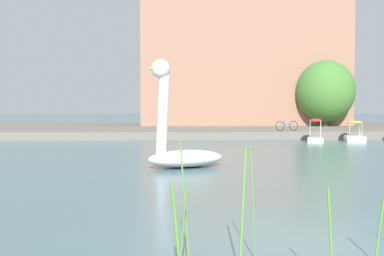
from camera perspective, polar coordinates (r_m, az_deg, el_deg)
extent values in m
plane|color=slate|center=(6.95, 16.76, -14.29)|extent=(651.84, 651.84, 0.00)
cube|color=#6B665B|center=(45.46, 0.58, -0.09)|extent=(141.88, 26.94, 0.56)
ellipsoid|color=white|center=(16.71, -0.73, -3.64)|extent=(3.31, 2.86, 0.59)
cylinder|color=white|center=(16.17, -3.51, 1.93)|extent=(0.62, 0.57, 2.91)
sphere|color=white|center=(16.20, -3.76, 7.06)|extent=(0.87, 0.87, 0.64)
cone|color=yellow|center=(16.07, -4.56, 7.10)|extent=(0.53, 0.51, 0.35)
cube|color=white|center=(31.19, 14.46, -1.37)|extent=(1.36, 1.89, 0.28)
ellipsoid|color=red|center=(31.14, 14.48, 0.88)|extent=(1.04, 1.15, 0.20)
cylinder|color=#B7B7BF|center=(31.54, 13.87, -0.09)|extent=(0.04, 0.04, 1.09)
cylinder|color=#B7B7BF|center=(31.55, 15.04, -0.10)|extent=(0.04, 0.04, 1.09)
cylinder|color=#B7B7BF|center=(30.76, 13.89, -0.14)|extent=(0.04, 0.04, 1.09)
cylinder|color=#B7B7BF|center=(30.77, 15.09, -0.15)|extent=(0.04, 0.04, 1.09)
cube|color=white|center=(32.30, 18.79, -1.23)|extent=(1.56, 2.23, 0.36)
ellipsoid|color=yellow|center=(32.26, 18.81, 0.64)|extent=(1.17, 1.38, 0.20)
cylinder|color=#B7B7BF|center=(32.70, 18.05, -0.10)|extent=(0.04, 0.04, 0.88)
cylinder|color=#B7B7BF|center=(32.80, 19.32, -0.11)|extent=(0.04, 0.04, 0.88)
cylinder|color=#B7B7BF|center=(31.75, 18.27, -0.16)|extent=(0.04, 0.04, 0.88)
cylinder|color=#B7B7BF|center=(31.85, 19.57, -0.17)|extent=(0.04, 0.04, 0.88)
cylinder|color=brown|center=(46.15, 15.58, 2.69)|extent=(0.52, 0.52, 3.99)
ellipsoid|color=#427A33|center=(46.18, 15.59, 4.24)|extent=(6.50, 6.67, 5.69)
torus|color=black|center=(34.74, 12.00, 0.26)|extent=(0.68, 0.22, 0.70)
torus|color=black|center=(34.24, 10.45, 0.24)|extent=(0.68, 0.22, 0.70)
cube|color=#1E59A5|center=(34.49, 11.23, 0.44)|extent=(0.93, 0.28, 0.04)
cylinder|color=#1E59A5|center=(34.38, 10.92, 0.60)|extent=(0.03, 0.03, 0.30)
cube|color=#996B56|center=(52.17, 5.62, 7.14)|extent=(20.28, 13.70, 12.11)
cylinder|color=#568E38|center=(5.11, -1.77, -13.14)|extent=(0.15, 0.08, 1.21)
cylinder|color=#568E38|center=(5.88, -1.04, -11.60)|extent=(0.11, 0.10, 1.11)
cylinder|color=#568E38|center=(5.82, 6.05, -9.73)|extent=(0.12, 0.18, 1.51)
cylinder|color=#568E38|center=(6.66, 21.43, -11.37)|extent=(0.10, 0.09, 0.83)
cylinder|color=#568E38|center=(5.33, 16.20, -12.89)|extent=(0.09, 0.03, 1.15)
cylinder|color=#568E38|center=(6.08, -0.89, -8.82)|extent=(0.13, 0.16, 1.59)
cylinder|color=#568E38|center=(6.31, 7.26, -8.98)|extent=(0.10, 0.07, 1.48)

